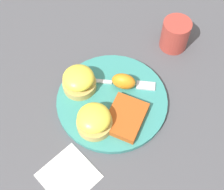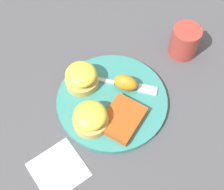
% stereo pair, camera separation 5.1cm
% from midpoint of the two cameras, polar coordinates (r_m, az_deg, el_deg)
% --- Properties ---
extents(ground_plane, '(1.10, 1.10, 0.00)m').
position_cam_midpoint_polar(ground_plane, '(0.78, 1.87, -1.38)').
color(ground_plane, '#4C4C51').
extents(plate, '(0.28, 0.28, 0.01)m').
position_cam_midpoint_polar(plate, '(0.78, 1.88, -1.12)').
color(plate, teal).
rests_on(plate, ground_plane).
extents(sandwich_benedict_left, '(0.08, 0.08, 0.06)m').
position_cam_midpoint_polar(sandwich_benedict_left, '(0.77, -3.75, 3.18)').
color(sandwich_benedict_left, tan).
rests_on(sandwich_benedict_left, plate).
extents(sandwich_benedict_right, '(0.08, 0.08, 0.06)m').
position_cam_midpoint_polar(sandwich_benedict_right, '(0.72, -1.95, -4.31)').
color(sandwich_benedict_right, tan).
rests_on(sandwich_benedict_right, plate).
extents(hashbrown_patty, '(0.12, 0.10, 0.02)m').
position_cam_midpoint_polar(hashbrown_patty, '(0.74, 3.88, -4.48)').
color(hashbrown_patty, '#B84E1A').
rests_on(hashbrown_patty, plate).
extents(orange_wedge, '(0.06, 0.07, 0.04)m').
position_cam_midpoint_polar(orange_wedge, '(0.77, 4.64, 1.96)').
color(orange_wedge, orange).
rests_on(orange_wedge, plate).
extents(fork, '(0.13, 0.21, 0.00)m').
position_cam_midpoint_polar(fork, '(0.79, 2.98, 2.04)').
color(fork, silver).
rests_on(fork, plate).
extents(cup, '(0.10, 0.08, 0.09)m').
position_cam_midpoint_polar(cup, '(0.87, 14.87, 9.43)').
color(cup, '#B23D33').
rests_on(cup, ground_plane).
extents(napkin, '(0.13, 0.13, 0.00)m').
position_cam_midpoint_polar(napkin, '(0.72, -7.75, -13.47)').
color(napkin, white).
rests_on(napkin, ground_plane).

